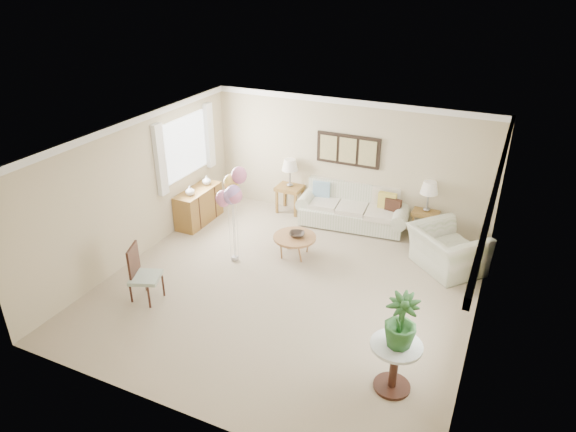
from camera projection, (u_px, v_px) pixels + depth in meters
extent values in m
plane|color=tan|center=(287.00, 288.00, 8.75)|extent=(6.00, 6.00, 0.00)
cube|color=#BAAB8D|center=(348.00, 161.00, 10.62)|extent=(6.00, 0.04, 2.60)
cube|color=#BAAB8D|center=(174.00, 329.00, 5.73)|extent=(6.00, 0.04, 2.60)
cube|color=#BAAB8D|center=(137.00, 189.00, 9.31)|extent=(0.04, 6.00, 2.60)
cube|color=#BAAB8D|center=(485.00, 261.00, 7.05)|extent=(0.04, 6.00, 2.60)
cube|color=white|center=(287.00, 142.00, 7.61)|extent=(6.00, 6.00, 0.02)
cube|color=white|center=(351.00, 102.00, 10.05)|extent=(6.00, 0.06, 0.12)
cube|color=white|center=(129.00, 122.00, 8.75)|extent=(0.06, 6.00, 0.12)
cube|color=white|center=(499.00, 177.00, 6.51)|extent=(0.06, 6.00, 0.12)
cube|color=white|center=(185.00, 147.00, 10.37)|extent=(0.04, 1.40, 1.20)
cube|color=white|center=(160.00, 160.00, 9.66)|extent=(0.10, 0.22, 1.40)
cube|color=white|center=(209.00, 135.00, 11.04)|extent=(0.10, 0.22, 1.40)
cube|color=black|center=(348.00, 150.00, 10.49)|extent=(1.35, 0.04, 0.65)
cube|color=#8C8C59|center=(328.00, 148.00, 10.62)|extent=(0.36, 0.02, 0.52)
cube|color=#8C8C59|center=(348.00, 150.00, 10.46)|extent=(0.36, 0.02, 0.52)
cube|color=#8C8C59|center=(368.00, 153.00, 10.31)|extent=(0.36, 0.02, 0.52)
cube|color=beige|center=(352.00, 216.00, 10.76)|extent=(2.20, 1.08, 0.35)
cube|color=beige|center=(358.00, 194.00, 10.85)|extent=(2.14, 0.43, 0.53)
cylinder|color=beige|center=(308.00, 198.00, 11.05)|extent=(0.40, 0.90, 0.31)
cylinder|color=beige|center=(401.00, 216.00, 10.28)|extent=(0.40, 0.90, 0.31)
cube|color=beige|center=(325.00, 203.00, 10.86)|extent=(0.65, 0.75, 0.12)
cube|color=beige|center=(352.00, 208.00, 10.63)|extent=(0.65, 0.75, 0.12)
cube|color=beige|center=(381.00, 213.00, 10.40)|extent=(0.65, 0.75, 0.12)
cube|color=#7DA5BF|center=(322.00, 190.00, 10.95)|extent=(0.37, 0.12, 0.37)
cube|color=gold|center=(387.00, 201.00, 10.42)|extent=(0.37, 0.12, 0.37)
cube|color=#341C13|center=(393.00, 206.00, 10.33)|extent=(0.33, 0.10, 0.33)
cube|color=beige|center=(352.00, 224.00, 10.85)|extent=(1.93, 0.77, 0.04)
cube|color=olive|center=(290.00, 188.00, 11.23)|extent=(0.56, 0.51, 0.08)
cube|color=olive|center=(277.00, 202.00, 11.28)|extent=(0.05, 0.05, 0.53)
cube|color=olive|center=(295.00, 206.00, 11.12)|extent=(0.05, 0.05, 0.53)
cube|color=olive|center=(285.00, 195.00, 11.61)|extent=(0.05, 0.05, 0.53)
cube|color=olive|center=(303.00, 199.00, 11.45)|extent=(0.05, 0.05, 0.53)
cube|color=olive|center=(426.00, 212.00, 10.22)|extent=(0.51, 0.47, 0.07)
cube|color=olive|center=(412.00, 227.00, 10.27)|extent=(0.05, 0.05, 0.49)
cube|color=olive|center=(433.00, 231.00, 10.11)|extent=(0.05, 0.05, 0.49)
cube|color=olive|center=(416.00, 219.00, 10.57)|extent=(0.05, 0.05, 0.49)
cube|color=olive|center=(437.00, 223.00, 10.42)|extent=(0.05, 0.05, 0.49)
cylinder|color=gray|center=(290.00, 185.00, 11.20)|extent=(0.14, 0.14, 0.06)
cylinder|color=gray|center=(290.00, 177.00, 11.12)|extent=(0.04, 0.04, 0.31)
cone|color=silver|center=(290.00, 165.00, 10.99)|extent=(0.35, 0.35, 0.25)
cylinder|color=gray|center=(427.00, 209.00, 10.19)|extent=(0.14, 0.14, 0.06)
cylinder|color=gray|center=(428.00, 201.00, 10.11)|extent=(0.04, 0.04, 0.31)
cone|color=silver|center=(430.00, 188.00, 9.98)|extent=(0.35, 0.35, 0.25)
cylinder|color=brown|center=(295.00, 237.00, 9.57)|extent=(0.81, 0.81, 0.04)
cylinder|color=brown|center=(308.00, 244.00, 9.74)|extent=(0.03, 0.03, 0.36)
cylinder|color=brown|center=(290.00, 240.00, 9.88)|extent=(0.03, 0.03, 0.36)
cylinder|color=brown|center=(281.00, 249.00, 9.57)|extent=(0.03, 0.03, 0.36)
cylinder|color=brown|center=(300.00, 254.00, 9.43)|extent=(0.03, 0.03, 0.36)
imported|color=black|center=(297.00, 234.00, 9.55)|extent=(0.37, 0.37, 0.07)
imported|color=beige|center=(447.00, 250.00, 9.15)|extent=(1.58, 1.57, 0.77)
cylinder|color=silver|center=(396.00, 346.00, 6.39)|extent=(0.66, 0.66, 0.04)
cylinder|color=#341B13|center=(394.00, 367.00, 6.55)|extent=(0.11, 0.11, 0.66)
cylinder|color=#341B13|center=(392.00, 387.00, 6.70)|extent=(0.48, 0.48, 0.01)
imported|color=#23531F|center=(401.00, 321.00, 6.21)|extent=(0.42, 0.42, 0.73)
cube|color=#95A492|center=(146.00, 278.00, 8.29)|extent=(0.59, 0.59, 0.06)
cylinder|color=#341B13|center=(131.00, 292.00, 8.31)|extent=(0.04, 0.04, 0.38)
cylinder|color=#341B13|center=(149.00, 298.00, 8.17)|extent=(0.04, 0.04, 0.38)
cylinder|color=#341B13|center=(145.00, 281.00, 8.61)|extent=(0.04, 0.04, 0.38)
cylinder|color=#341B13|center=(163.00, 286.00, 8.47)|extent=(0.04, 0.04, 0.38)
cube|color=#341B13|center=(133.00, 260.00, 8.25)|extent=(0.19, 0.42, 0.50)
cube|color=olive|center=(199.00, 206.00, 10.85)|extent=(0.45, 1.20, 0.74)
cube|color=#341B13|center=(191.00, 212.00, 10.60)|extent=(0.46, 0.02, 0.70)
cube|color=#341B13|center=(207.00, 201.00, 11.09)|extent=(0.46, 0.02, 0.70)
imported|color=silver|center=(190.00, 191.00, 10.40)|extent=(0.24, 0.24, 0.20)
imported|color=silver|center=(207.00, 180.00, 10.90)|extent=(0.19, 0.19, 0.20)
cube|color=gray|center=(235.00, 258.00, 9.56)|extent=(0.10, 0.10, 0.08)
ellipsoid|color=pink|center=(223.00, 199.00, 8.99)|extent=(0.27, 0.27, 0.31)
cylinder|color=silver|center=(229.00, 232.00, 9.30)|extent=(0.01, 0.01, 1.04)
ellipsoid|color=#B082C9|center=(234.00, 193.00, 8.84)|extent=(0.27, 0.27, 0.31)
cylinder|color=silver|center=(234.00, 230.00, 9.22)|extent=(0.01, 0.01, 1.18)
ellipsoid|color=#FFCE52|center=(231.00, 182.00, 9.01)|extent=(0.27, 0.27, 0.31)
cylinder|color=silver|center=(233.00, 224.00, 9.31)|extent=(0.01, 0.01, 1.28)
ellipsoid|color=pink|center=(239.00, 175.00, 8.86)|extent=(0.27, 0.27, 0.31)
cylinder|color=silver|center=(237.00, 221.00, 9.23)|extent=(0.01, 0.01, 1.46)
ellipsoid|color=#B082C9|center=(231.00, 196.00, 8.89)|extent=(0.27, 0.27, 0.31)
cylinder|color=silver|center=(233.00, 231.00, 9.25)|extent=(0.01, 0.01, 1.12)
ellipsoid|color=pink|center=(235.00, 195.00, 8.85)|extent=(0.27, 0.27, 0.31)
cylinder|color=silver|center=(235.00, 231.00, 9.23)|extent=(0.01, 0.01, 1.15)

